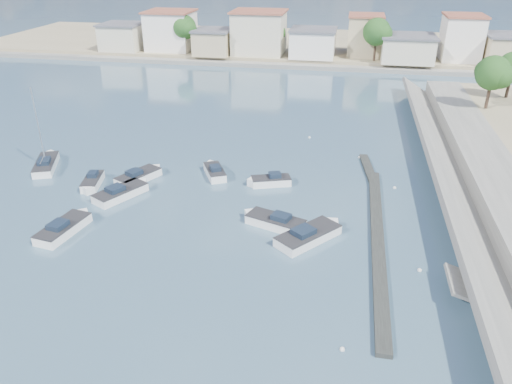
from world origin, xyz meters
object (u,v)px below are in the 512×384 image
motorboat_a (66,227)px  motorboat_g (92,183)px  motorboat_c (273,221)px  motorboat_h (311,235)px  motorboat_d (269,181)px  motorboat_e (123,192)px  motorboat_b (140,176)px  motorboat_f (214,172)px  sailboat (47,164)px

motorboat_a → motorboat_g: 8.69m
motorboat_c → motorboat_g: size_ratio=1.27×
motorboat_c → motorboat_h: bearing=-25.3°
motorboat_d → motorboat_h: same height
motorboat_d → motorboat_g: (-17.12, -3.53, 0.00)m
motorboat_e → motorboat_b: bearing=86.9°
motorboat_a → motorboat_d: size_ratio=1.32×
motorboat_e → motorboat_f: bearing=40.6°
motorboat_a → motorboat_d: (15.19, 12.00, -0.00)m
motorboat_e → motorboat_h: bearing=-13.7°
motorboat_a → motorboat_g: bearing=102.9°
motorboat_g → sailboat: sailboat is taller
motorboat_d → motorboat_f: same height
motorboat_d → motorboat_h: size_ratio=0.75×
motorboat_a → motorboat_g: (-1.93, 8.47, 0.00)m
motorboat_d → sailboat: bearing=-179.9°
motorboat_d → motorboat_g: bearing=-168.4°
motorboat_c → sailboat: bearing=163.3°
motorboat_d → motorboat_h: bearing=-62.0°
motorboat_a → sailboat: bearing=127.0°
motorboat_b → motorboat_d: size_ratio=1.19×
motorboat_b → motorboat_g: bearing=-149.9°
motorboat_e → motorboat_f: same height
motorboat_d → motorboat_g: size_ratio=0.99×
motorboat_a → motorboat_e: (1.94, 7.05, -0.00)m
motorboat_h → sailboat: sailboat is taller
motorboat_c → motorboat_h: size_ratio=0.97×
motorboat_g → sailboat: (-7.06, 3.48, 0.04)m
motorboat_h → motorboat_g: bearing=165.2°
motorboat_e → motorboat_h: (18.25, -4.44, 0.00)m
motorboat_c → motorboat_h: same height
motorboat_b → motorboat_h: size_ratio=0.89×
motorboat_d → motorboat_e: bearing=-159.5°
motorboat_f → motorboat_h: bearing=-44.4°
motorboat_d → motorboat_f: (-5.94, 1.32, 0.00)m
motorboat_a → motorboat_f: size_ratio=1.32×
motorboat_c → motorboat_e: (-14.89, 2.86, -0.00)m
motorboat_e → sailboat: size_ratio=0.62×
motorboat_a → motorboat_d: 19.36m
motorboat_b → motorboat_c: size_ratio=0.92×
motorboat_f → sailboat: size_ratio=0.49×
motorboat_g → motorboat_c: bearing=-12.8°
motorboat_e → motorboat_h: 18.78m
motorboat_d → motorboat_c: bearing=-78.1°
motorboat_b → motorboat_h: same height
motorboat_g → motorboat_h: size_ratio=0.76×
motorboat_d → motorboat_f: bearing=167.5°
motorboat_b → motorboat_d: (13.04, 1.16, -0.00)m
motorboat_f → motorboat_g: same height
motorboat_a → motorboat_e: size_ratio=1.03×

